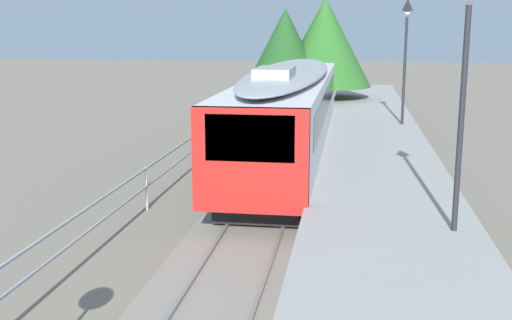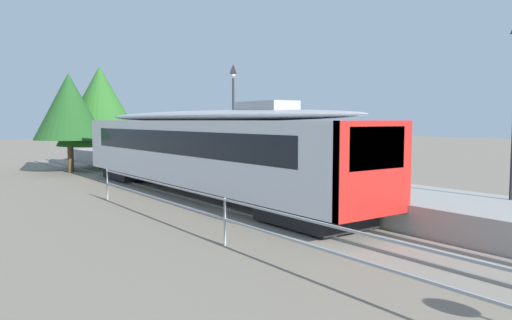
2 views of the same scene
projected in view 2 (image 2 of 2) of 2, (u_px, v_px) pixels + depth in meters
name	position (u px, v px, depth m)	size (l,w,h in m)	color
ground_plane	(215.00, 236.00, 13.67)	(160.00, 160.00, 0.00)	slate
track_rails	(296.00, 222.00, 15.42)	(3.20, 60.00, 0.14)	gray
commuter_train	(199.00, 147.00, 20.29)	(2.82, 19.10, 3.74)	silver
station_platform	(366.00, 199.00, 17.29)	(3.90, 60.00, 0.90)	#999691
platform_lamp_far_end	(233.00, 95.00, 26.23)	(0.34, 0.34, 5.35)	#232328
tree_behind_carpark	(100.00, 106.00, 32.04)	(5.58, 5.58, 6.78)	brown
tree_behind_station_far	(69.00, 107.00, 29.98)	(4.24, 4.24, 6.14)	brown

